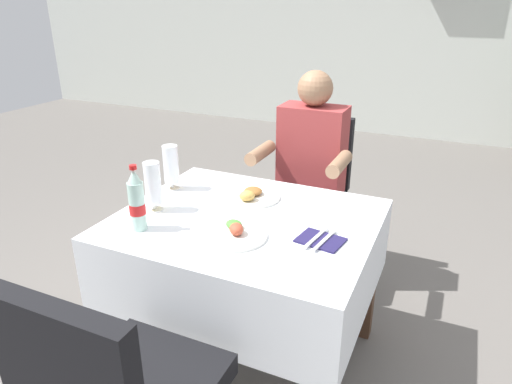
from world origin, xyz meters
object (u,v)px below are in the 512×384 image
at_px(chair_far_diner_seat, 307,190).
at_px(beer_glass_middle, 153,186).
at_px(plate_far_diner, 252,196).
at_px(beer_glass_left, 171,167).
at_px(plate_near_camera, 235,233).
at_px(napkin_cutlery_set, 321,240).
at_px(main_dining_table, 247,253).
at_px(cola_bottle_primary, 137,202).
at_px(seated_diner_far, 308,172).

xyz_separation_m(chair_far_diner_seat, beer_glass_middle, (-0.40, -0.94, 0.30)).
bearing_deg(beer_glass_middle, plate_far_diner, 40.88).
xyz_separation_m(plate_far_diner, beer_glass_left, (-0.40, -0.05, 0.10)).
xyz_separation_m(plate_near_camera, napkin_cutlery_set, (0.32, 0.10, -0.01)).
bearing_deg(beer_glass_left, main_dining_table, -16.87).
relative_size(beer_glass_left, cola_bottle_primary, 0.80).
xyz_separation_m(plate_near_camera, cola_bottle_primary, (-0.38, -0.10, 0.11)).
relative_size(beer_glass_middle, cola_bottle_primary, 0.81).
distance_m(seated_diner_far, plate_far_diner, 0.55).
bearing_deg(cola_bottle_primary, main_dining_table, 38.01).
relative_size(main_dining_table, beer_glass_middle, 4.84).
distance_m(beer_glass_left, cola_bottle_primary, 0.43).
relative_size(chair_far_diner_seat, cola_bottle_primary, 3.55).
bearing_deg(beer_glass_left, beer_glass_middle, -73.85).
height_order(beer_glass_middle, cola_bottle_primary, cola_bottle_primary).
xyz_separation_m(main_dining_table, napkin_cutlery_set, (0.35, -0.07, 0.18)).
xyz_separation_m(chair_far_diner_seat, plate_far_diner, (-0.06, -0.65, 0.21)).
bearing_deg(seated_diner_far, plate_far_diner, -99.95).
xyz_separation_m(main_dining_table, beer_glass_middle, (-0.40, -0.10, 0.29)).
bearing_deg(chair_far_diner_seat, napkin_cutlery_set, -69.07).
height_order(beer_glass_left, beer_glass_middle, beer_glass_middle).
bearing_deg(cola_bottle_primary, napkin_cutlery_set, 16.46).
bearing_deg(chair_far_diner_seat, plate_near_camera, -88.18).
xyz_separation_m(beer_glass_left, cola_bottle_primary, (0.12, -0.41, 0.01)).
xyz_separation_m(plate_near_camera, plate_far_diner, (-0.09, 0.36, 0.00)).
relative_size(main_dining_table, plate_near_camera, 4.30).
height_order(chair_far_diner_seat, plate_far_diner, chair_far_diner_seat).
bearing_deg(cola_bottle_primary, beer_glass_left, 106.05).
height_order(seated_diner_far, plate_far_diner, seated_diner_far).
xyz_separation_m(seated_diner_far, napkin_cutlery_set, (0.31, -0.80, 0.04)).
bearing_deg(plate_far_diner, cola_bottle_primary, -121.59).
relative_size(seated_diner_far, beer_glass_middle, 5.68).
height_order(beer_glass_middle, napkin_cutlery_set, beer_glass_middle).
height_order(chair_far_diner_seat, beer_glass_left, chair_far_diner_seat).
relative_size(beer_glass_left, napkin_cutlery_set, 1.12).
height_order(seated_diner_far, napkin_cutlery_set, seated_diner_far).
distance_m(plate_near_camera, beer_glass_left, 0.59).
bearing_deg(beer_glass_left, seated_diner_far, 49.84).
bearing_deg(plate_far_diner, chair_far_diner_seat, 84.56).
bearing_deg(main_dining_table, plate_far_diner, 107.74).
distance_m(chair_far_diner_seat, seated_diner_far, 0.19).
distance_m(seated_diner_far, napkin_cutlery_set, 0.86).
xyz_separation_m(main_dining_table, chair_far_diner_seat, (0.00, 0.84, -0.02)).
xyz_separation_m(main_dining_table, beer_glass_left, (-0.47, 0.14, 0.29)).
relative_size(chair_far_diner_seat, plate_far_diner, 3.88).
distance_m(beer_glass_left, napkin_cutlery_set, 0.85).
bearing_deg(beer_glass_left, chair_far_diner_seat, 56.35).
relative_size(main_dining_table, cola_bottle_primary, 3.93).
bearing_deg(seated_diner_far, napkin_cutlery_set, -68.52).
relative_size(main_dining_table, plate_far_diner, 4.29).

